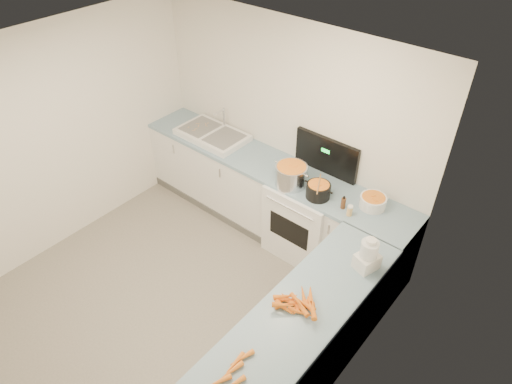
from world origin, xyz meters
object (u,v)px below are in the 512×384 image
Objects in this scene: steel_pot at (291,176)px; food_processor at (368,256)px; stove at (306,217)px; extract_bottle at (343,203)px; spice_jar at (350,211)px; sink at (212,135)px; mixing_bowl at (373,202)px; black_pot at (318,192)px.

food_processor is (1.20, -0.54, 0.04)m from steel_pot.
stove is at bearing 42.70° from steel_pot.
extract_bottle is 0.12m from spice_jar.
steel_pot is at bearing 155.70° from food_processor.
extract_bottle is at bearing -14.09° from stove.
sink reaches higher than extract_bottle.
mixing_bowl is 0.80× the size of food_processor.
spice_jar is (0.59, -0.17, 0.51)m from stove.
mixing_bowl is at bearing 67.05° from spice_jar.
mixing_bowl is (0.70, 0.08, 0.53)m from stove.
spice_jar is at bearing -26.19° from extract_bottle.
spice_jar is (2.04, -0.19, 0.01)m from sink.
food_processor is (1.05, -0.68, 0.61)m from stove.
stove is 5.20× the size of mixing_bowl.
black_pot is at bearing 0.39° from steel_pot.
mixing_bowl is (0.50, 0.22, -0.01)m from black_pot.
steel_pot reaches higher than black_pot.
steel_pot is 3.48× the size of spice_jar.
steel_pot is at bearing -178.68° from extract_bottle.
sink is at bearing 164.53° from food_processor.
steel_pot is 2.81× the size of extract_bottle.
sink is 2.62× the size of food_processor.
spice_jar is (0.39, -0.04, -0.02)m from black_pot.
stove reaches higher than extract_bottle.
stove is 1.39m from food_processor.
sink is 1.31m from steel_pot.
extract_bottle is at bearing -4.05° from sink.
sink is 3.29× the size of mixing_bowl.
black_pot is 2.56× the size of spice_jar.
spice_jar is (-0.11, -0.26, -0.01)m from mixing_bowl.
steel_pot is 1.31m from food_processor.
sink is 8.90× the size of spice_jar.
stove reaches higher than food_processor.
stove is 14.08× the size of spice_jar.
black_pot is 0.40m from spice_jar.
stove is 4.15× the size of food_processor.
stove is at bearing 165.91° from extract_bottle.
black_pot reaches higher than mixing_bowl.
stove is 4.05× the size of steel_pot.
sink reaches higher than steel_pot.
sink is 1.65m from black_pot.
mixing_bowl reaches higher than spice_jar.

